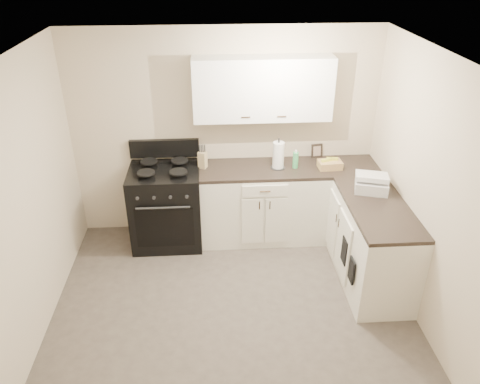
{
  "coord_description": "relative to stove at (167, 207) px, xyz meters",
  "views": [
    {
      "loc": [
        -0.16,
        -3.41,
        3.32
      ],
      "look_at": [
        0.12,
        0.85,
        0.98
      ],
      "focal_mm": 35.0,
      "sensor_mm": 36.0,
      "label": 1
    }
  ],
  "objects": [
    {
      "name": "countertop_right",
      "position": [
        2.22,
        -0.63,
        0.46
      ],
      "size": [
        0.6,
        1.9,
        0.04
      ],
      "primitive_type": "cube",
      "color": "black",
      "rests_on": "base_cabinets_right"
    },
    {
      "name": "ceiling",
      "position": [
        0.72,
        -1.48,
        2.04
      ],
      "size": [
        3.6,
        3.6,
        0.0
      ],
      "primitive_type": "plane",
      "color": "white",
      "rests_on": "wall_back"
    },
    {
      "name": "knife_block",
      "position": [
        0.45,
        0.08,
        0.58
      ],
      "size": [
        0.12,
        0.11,
        0.2
      ],
      "primitive_type": "cube",
      "rotation": [
        0.0,
        0.0,
        -0.43
      ],
      "color": "tan",
      "rests_on": "countertop_back"
    },
    {
      "name": "picture_frame",
      "position": [
        1.84,
        0.28,
        0.56
      ],
      "size": [
        0.14,
        0.06,
        0.17
      ],
      "primitive_type": "cube",
      "rotation": [
        -0.14,
        0.0,
        0.15
      ],
      "color": "black",
      "rests_on": "countertop_back"
    },
    {
      "name": "wicker_basket",
      "position": [
        1.93,
        -0.03,
        0.52
      ],
      "size": [
        0.28,
        0.19,
        0.09
      ],
      "primitive_type": "cube",
      "rotation": [
        0.0,
        0.0,
        0.06
      ],
      "color": "tan",
      "rests_on": "countertop_right"
    },
    {
      "name": "countertop_grill",
      "position": [
        2.25,
        -0.59,
        0.54
      ],
      "size": [
        0.41,
        0.39,
        0.12
      ],
      "primitive_type": "cube",
      "rotation": [
        0.0,
        0.0,
        -0.28
      ],
      "color": "silver",
      "rests_on": "countertop_right"
    },
    {
      "name": "wall_right",
      "position": [
        2.52,
        -1.48,
        0.79
      ],
      "size": [
        0.0,
        3.6,
        3.6
      ],
      "primitive_type": "plane",
      "rotation": [
        1.57,
        0.0,
        -1.57
      ],
      "color": "beige",
      "rests_on": "ground"
    },
    {
      "name": "wall_left",
      "position": [
        -1.08,
        -1.48,
        0.79
      ],
      "size": [
        0.0,
        3.6,
        3.6
      ],
      "primitive_type": "plane",
      "rotation": [
        1.57,
        0.0,
        1.57
      ],
      "color": "beige",
      "rests_on": "ground"
    },
    {
      "name": "oven_mitt_far",
      "position": [
        1.9,
        -1.02,
        0.01
      ],
      "size": [
        0.02,
        0.16,
        0.28
      ],
      "primitive_type": "cube",
      "color": "black",
      "rests_on": "base_cabinets_right"
    },
    {
      "name": "upper_cabinets",
      "position": [
        1.15,
        0.18,
        1.38
      ],
      "size": [
        1.55,
        0.3,
        0.7
      ],
      "primitive_type": "cube",
      "color": "white",
      "rests_on": "wall_back"
    },
    {
      "name": "countertop_back",
      "position": [
        1.15,
        0.02,
        0.46
      ],
      "size": [
        1.55,
        0.6,
        0.04
      ],
      "primitive_type": "cube",
      "color": "black",
      "rests_on": "base_cabinets_back"
    },
    {
      "name": "stove",
      "position": [
        0.0,
        0.0,
        0.0
      ],
      "size": [
        0.82,
        0.7,
        0.99
      ],
      "primitive_type": "cube",
      "color": "black",
      "rests_on": "floor"
    },
    {
      "name": "wall_back",
      "position": [
        0.72,
        0.32,
        0.79
      ],
      "size": [
        3.6,
        0.0,
        3.6
      ],
      "primitive_type": "plane",
      "rotation": [
        1.57,
        0.0,
        0.0
      ],
      "color": "beige",
      "rests_on": "ground"
    },
    {
      "name": "base_cabinets_right",
      "position": [
        2.22,
        -0.63,
        -0.01
      ],
      "size": [
        0.6,
        1.9,
        0.9
      ],
      "primitive_type": "cube",
      "color": "silver",
      "rests_on": "floor"
    },
    {
      "name": "floor",
      "position": [
        0.72,
        -1.48,
        -0.46
      ],
      "size": [
        3.6,
        3.6,
        0.0
      ],
      "primitive_type": "plane",
      "color": "#473F38",
      "rests_on": "ground"
    },
    {
      "name": "paper_towel",
      "position": [
        1.33,
        0.02,
        0.64
      ],
      "size": [
        0.15,
        0.15,
        0.32
      ],
      "primitive_type": "cylinder",
      "rotation": [
        0.0,
        0.0,
        -0.15
      ],
      "color": "white",
      "rests_on": "countertop_back"
    },
    {
      "name": "base_cabinets_back",
      "position": [
        1.15,
        0.02,
        -0.01
      ],
      "size": [
        1.55,
        0.6,
        0.9
      ],
      "primitive_type": "cube",
      "color": "silver",
      "rests_on": "floor"
    },
    {
      "name": "soap_bottle",
      "position": [
        1.53,
        0.01,
        0.58
      ],
      "size": [
        0.06,
        0.06,
        0.19
      ],
      "primitive_type": "cylinder",
      "rotation": [
        0.0,
        0.0,
        0.0
      ],
      "color": "#45B463",
      "rests_on": "countertop_back"
    },
    {
      "name": "oven_mitt_near",
      "position": [
        1.9,
        -1.3,
        -0.03
      ],
      "size": [
        0.02,
        0.15,
        0.26
      ],
      "primitive_type": "cube",
      "color": "black",
      "rests_on": "base_cabinets_right"
    }
  ]
}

